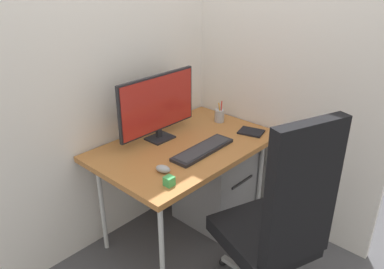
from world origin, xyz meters
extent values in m
plane|color=#4C4C51|center=(0.00, 0.00, 0.00)|extent=(8.00, 8.00, 0.00)
cube|color=white|center=(0.00, 0.42, 1.40)|extent=(2.31, 0.04, 2.80)
cube|color=white|center=(0.63, -0.16, 1.40)|extent=(0.04, 1.88, 2.80)
cube|color=#B27038|center=(0.00, 0.00, 0.71)|extent=(1.21, 0.78, 0.04)
cylinder|color=silver|center=(-0.50, -0.29, 0.34)|extent=(0.03, 0.03, 0.69)
cylinder|color=silver|center=(0.50, -0.29, 0.34)|extent=(0.03, 0.03, 0.69)
cylinder|color=silver|center=(-0.50, 0.29, 0.34)|extent=(0.03, 0.03, 0.69)
cylinder|color=silver|center=(0.50, 0.29, 0.34)|extent=(0.03, 0.03, 0.69)
sphere|color=black|center=(0.17, -0.62, 0.03)|extent=(0.05, 0.05, 0.05)
cube|color=#B2B5BA|center=(0.04, -0.66, 0.07)|extent=(0.27, 0.11, 0.03)
sphere|color=black|center=(-0.09, -0.42, 0.03)|extent=(0.05, 0.05, 0.05)
cube|color=#B2B5BA|center=(-0.09, -0.56, 0.07)|extent=(0.04, 0.28, 0.03)
cylinder|color=#B2B5BA|center=(-0.10, -0.70, 0.22)|extent=(0.04, 0.04, 0.28)
cube|color=black|center=(-0.10, -0.70, 0.41)|extent=(0.59, 0.63, 0.09)
cube|color=black|center=(-0.18, -0.93, 0.83)|extent=(0.40, 0.20, 0.76)
cube|color=gray|center=(0.29, -0.03, 0.29)|extent=(0.47, 0.48, 0.59)
cube|color=#262628|center=(0.29, -0.28, 0.41)|extent=(0.23, 0.01, 0.02)
cube|color=black|center=(-0.06, 0.18, 0.73)|extent=(0.17, 0.14, 0.01)
cube|color=black|center=(-0.06, 0.19, 0.77)|extent=(0.04, 0.02, 0.07)
cube|color=black|center=(-0.06, 0.20, 0.98)|extent=(0.64, 0.02, 0.38)
cube|color=#B2261E|center=(-0.06, 0.18, 0.98)|extent=(0.61, 0.01, 0.36)
cube|color=black|center=(0.00, -0.16, 0.74)|extent=(0.48, 0.15, 0.02)
cube|color=#333338|center=(0.00, -0.16, 0.75)|extent=(0.44, 0.12, 0.00)
ellipsoid|color=#9EA0A5|center=(-0.35, -0.16, 0.75)|extent=(0.08, 0.10, 0.04)
cylinder|color=#B2B5BA|center=(0.45, 0.08, 0.77)|extent=(0.07, 0.07, 0.09)
cylinder|color=#B2B5BA|center=(0.45, 0.08, 0.82)|extent=(0.02, 0.01, 0.10)
cylinder|color=#B2B5BA|center=(0.46, 0.08, 0.82)|extent=(0.02, 0.01, 0.10)
torus|color=purple|center=(0.45, 0.08, 0.78)|extent=(0.04, 0.04, 0.01)
cylinder|color=orange|center=(0.44, 0.07, 0.82)|extent=(0.02, 0.02, 0.13)
cylinder|color=red|center=(0.45, 0.06, 0.82)|extent=(0.02, 0.01, 0.14)
cube|color=black|center=(0.45, -0.22, 0.73)|extent=(0.17, 0.20, 0.01)
cube|color=#3FAD59|center=(-0.43, -0.29, 0.75)|extent=(0.05, 0.05, 0.05)
camera|label=1|loc=(-1.63, -1.57, 1.85)|focal=35.47mm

